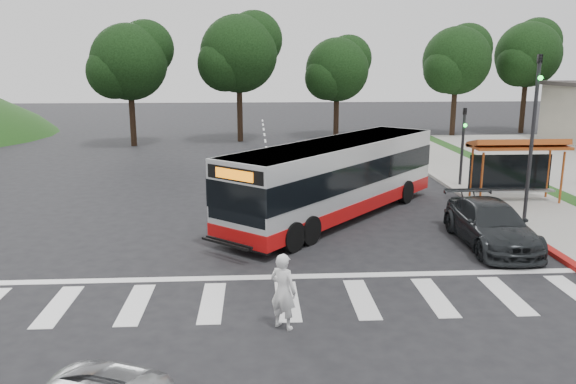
{
  "coord_description": "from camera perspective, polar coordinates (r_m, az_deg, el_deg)",
  "views": [
    {
      "loc": [
        -0.8,
        -18.91,
        6.23
      ],
      "look_at": [
        0.36,
        0.94,
        1.6
      ],
      "focal_mm": 35.0,
      "sensor_mm": 36.0,
      "label": 1
    }
  ],
  "objects": [
    {
      "name": "tree_ne_a",
      "position": [
        49.91,
        16.83,
        12.75
      ],
      "size": [
        6.16,
        5.74,
        9.3
      ],
      "color": "black",
      "rests_on": "parking_lot"
    },
    {
      "name": "dark_sedan",
      "position": [
        20.65,
        19.9,
        -3.09
      ],
      "size": [
        2.19,
        5.2,
        1.5
      ],
      "primitive_type": "imported",
      "rotation": [
        0.0,
        0.0,
        -0.02
      ],
      "color": "#212426",
      "rests_on": "ground"
    },
    {
      "name": "sidewalk_east",
      "position": [
        30.02,
        19.87,
        0.46
      ],
      "size": [
        4.0,
        40.0,
        0.12
      ],
      "primitive_type": "cube",
      "color": "gray",
      "rests_on": "ground"
    },
    {
      "name": "tree_north_c",
      "position": [
        43.93,
        -15.74,
        12.72
      ],
      "size": [
        6.16,
        5.74,
        9.3
      ],
      "color": "black",
      "rests_on": "ground"
    },
    {
      "name": "traffic_signal_ne_short",
      "position": [
        29.55,
        17.36,
        5.22
      ],
      "size": [
        0.18,
        0.37,
        4.0
      ],
      "color": "black",
      "rests_on": "ground"
    },
    {
      "name": "tree_ne_b",
      "position": [
        54.49,
        23.25,
        12.81
      ],
      "size": [
        6.16,
        5.74,
        10.02
      ],
      "color": "black",
      "rests_on": "ground"
    },
    {
      "name": "curb_east_red",
      "position": [
        20.49,
        25.55,
        -5.7
      ],
      "size": [
        0.32,
        6.0,
        0.15
      ],
      "primitive_type": "cube",
      "color": "maroon",
      "rests_on": "ground"
    },
    {
      "name": "crosswalk_ladder",
      "position": [
        15.26,
        -0.06,
        -10.96
      ],
      "size": [
        18.0,
        2.6,
        0.01
      ],
      "primitive_type": "cube",
      "color": "silver",
      "rests_on": "ground"
    },
    {
      "name": "tree_north_b",
      "position": [
        47.47,
        5.09,
        12.38
      ],
      "size": [
        5.72,
        5.33,
        8.43
      ],
      "color": "black",
      "rests_on": "ground"
    },
    {
      "name": "traffic_signal_ne_tall",
      "position": [
        23.02,
        23.66,
        6.15
      ],
      "size": [
        0.18,
        0.37,
        6.5
      ],
      "color": "black",
      "rests_on": "ground"
    },
    {
      "name": "bus_shelter",
      "position": [
        26.95,
        22.23,
        3.86
      ],
      "size": [
        4.2,
        1.6,
        2.86
      ],
      "color": "#A3471B",
      "rests_on": "sidewalk_east"
    },
    {
      "name": "ground",
      "position": [
        19.93,
        -0.89,
        -5.11
      ],
      "size": [
        140.0,
        140.0,
        0.0
      ],
      "primitive_type": "plane",
      "color": "black",
      "rests_on": "ground"
    },
    {
      "name": "tree_north_a",
      "position": [
        45.0,
        -4.92,
        13.95
      ],
      "size": [
        6.6,
        6.15,
        10.17
      ],
      "color": "black",
      "rests_on": "ground"
    },
    {
      "name": "transit_bus",
      "position": [
        22.84,
        4.96,
        1.24
      ],
      "size": [
        9.85,
        10.77,
        3.1
      ],
      "primitive_type": null,
      "rotation": [
        0.0,
        0.0,
        -0.72
      ],
      "color": "silver",
      "rests_on": "ground"
    },
    {
      "name": "curb_east",
      "position": [
        29.29,
        16.27,
        0.45
      ],
      "size": [
        0.3,
        40.0,
        0.15
      ],
      "primitive_type": "cube",
      "color": "#9E9991",
      "rests_on": "ground"
    },
    {
      "name": "pedestrian",
      "position": [
        13.47,
        -0.5,
        -10.04
      ],
      "size": [
        0.82,
        0.76,
        1.87
      ],
      "primitive_type": "imported",
      "rotation": [
        0.0,
        0.0,
        2.52
      ],
      "color": "white",
      "rests_on": "ground"
    }
  ]
}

